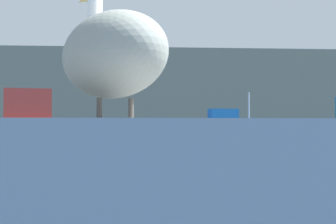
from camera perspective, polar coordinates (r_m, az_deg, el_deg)
name	(u,v)px	position (r m, az deg, el deg)	size (l,w,h in m)	color
hillside_backdrop	(137,95)	(64.19, -3.30, 1.76)	(140.00, 10.40, 9.84)	#7F755B
pier_dock	(112,201)	(3.03, -5.85, -9.26)	(2.95, 2.27, 0.86)	gray
pelican	(112,54)	(3.04, -5.87, 6.04)	(0.82, 1.27, 0.91)	gray
fishing_boat_red	(28,127)	(26.86, -14.45, -1.54)	(6.21, 2.84, 3.78)	red
fishing_boat_blue	(223,131)	(40.96, 5.80, -1.94)	(6.79, 2.37, 3.68)	blue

